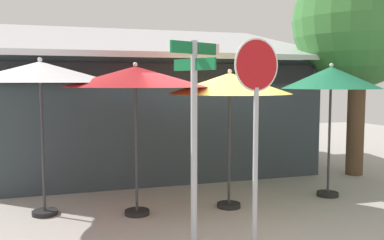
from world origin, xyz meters
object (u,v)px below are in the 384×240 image
patio_umbrella_forest_green_far_right (331,79)px  shade_tree (371,25)px  stop_sign (256,107)px  patio_umbrella_ivory_left (40,73)px  patio_umbrella_crimson_center (135,78)px  patio_umbrella_mustard_right (230,85)px  street_sign_post (194,124)px

patio_umbrella_forest_green_far_right → shade_tree: shade_tree is taller
stop_sign → patio_umbrella_forest_green_far_right: size_ratio=1.08×
patio_umbrella_ivory_left → patio_umbrella_forest_green_far_right: bearing=-4.4°
stop_sign → shade_tree: size_ratio=0.54×
stop_sign → patio_umbrella_crimson_center: size_ratio=1.09×
patio_umbrella_mustard_right → patio_umbrella_forest_green_far_right: size_ratio=0.95×
shade_tree → street_sign_post: bearing=-149.6°
street_sign_post → patio_umbrella_mustard_right: size_ratio=1.12×
patio_umbrella_crimson_center → patio_umbrella_mustard_right: patio_umbrella_crimson_center is taller
patio_umbrella_crimson_center → shade_tree: shade_tree is taller
patio_umbrella_crimson_center → patio_umbrella_ivory_left: bearing=163.2°
stop_sign → street_sign_post: bearing=161.3°
street_sign_post → patio_umbrella_ivory_left: size_ratio=1.05×
stop_sign → patio_umbrella_ivory_left: (-2.85, 2.55, 0.48)m
shade_tree → patio_umbrella_mustard_right: bearing=-160.3°
shade_tree → patio_umbrella_forest_green_far_right: bearing=-145.9°
patio_umbrella_forest_green_far_right → shade_tree: (2.12, 1.44, 1.33)m
patio_umbrella_ivory_left → patio_umbrella_mustard_right: 3.34m
patio_umbrella_crimson_center → patio_umbrella_mustard_right: 1.73m
patio_umbrella_forest_green_far_right → street_sign_post: bearing=-152.0°
shade_tree → patio_umbrella_crimson_center: bearing=-166.3°
patio_umbrella_mustard_right → patio_umbrella_ivory_left: bearing=170.4°
patio_umbrella_crimson_center → patio_umbrella_mustard_right: (1.72, -0.08, -0.12)m
patio_umbrella_crimson_center → stop_sign: bearing=-58.2°
patio_umbrella_mustard_right → patio_umbrella_forest_green_far_right: 2.26m
stop_sign → patio_umbrella_ivory_left: 3.85m
shade_tree → patio_umbrella_ivory_left: bearing=-172.5°
patio_umbrella_mustard_right → patio_umbrella_forest_green_far_right: bearing=3.2°
stop_sign → patio_umbrella_mustard_right: stop_sign is taller
patio_umbrella_ivory_left → stop_sign: bearing=-41.8°
patio_umbrella_forest_green_far_right → patio_umbrella_ivory_left: bearing=175.6°
patio_umbrella_mustard_right → shade_tree: shade_tree is taller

